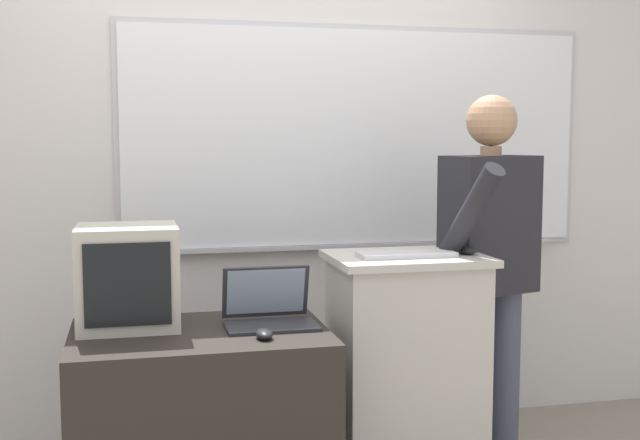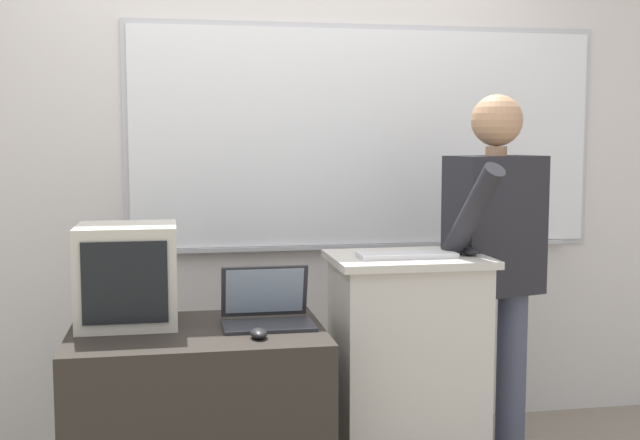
{
  "view_description": "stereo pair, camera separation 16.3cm",
  "coord_description": "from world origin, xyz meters",
  "views": [
    {
      "loc": [
        -0.66,
        -2.51,
        1.45
      ],
      "look_at": [
        0.07,
        0.54,
        1.13
      ],
      "focal_mm": 45.0,
      "sensor_mm": 36.0,
      "label": 1
    },
    {
      "loc": [
        -0.5,
        -2.55,
        1.45
      ],
      "look_at": [
        0.07,
        0.54,
        1.13
      ],
      "focal_mm": 45.0,
      "sensor_mm": 36.0,
      "label": 2
    }
  ],
  "objects": [
    {
      "name": "back_wall",
      "position": [
        0.02,
        1.38,
        1.35
      ],
      "size": [
        6.4,
        0.17,
        2.68
      ],
      "color": "silver",
      "rests_on": "ground_plane"
    },
    {
      "name": "lectern_podium",
      "position": [
        0.42,
        0.52,
        0.49
      ],
      "size": [
        0.62,
        0.48,
        0.98
      ],
      "color": "#BCB7AD",
      "rests_on": "ground_plane"
    },
    {
      "name": "side_desk",
      "position": [
        -0.42,
        0.38,
        0.38
      ],
      "size": [
        0.93,
        0.65,
        0.75
      ],
      "color": "#28231E",
      "rests_on": "ground_plane"
    },
    {
      "name": "person_presenter",
      "position": [
        0.85,
        0.65,
        0.94
      ],
      "size": [
        0.57,
        0.6,
        1.64
      ],
      "rotation": [
        0.0,
        0.0,
        0.27
      ],
      "color": "#474C60",
      "rests_on": "ground_plane"
    },
    {
      "name": "laptop",
      "position": [
        -0.16,
        0.43,
        0.82
      ],
      "size": [
        0.34,
        0.27,
        0.22
      ],
      "color": "#28282D",
      "rests_on": "side_desk"
    },
    {
      "name": "wireless_keyboard",
      "position": [
        0.4,
        0.46,
        0.99
      ],
      "size": [
        0.39,
        0.13,
        0.02
      ],
      "color": "silver",
      "rests_on": "lectern_podium"
    },
    {
      "name": "computer_mouse_by_laptop",
      "position": [
        -0.21,
        0.21,
        0.77
      ],
      "size": [
        0.06,
        0.1,
        0.03
      ],
      "color": "black",
      "rests_on": "side_desk"
    },
    {
      "name": "computer_mouse_by_keyboard",
      "position": [
        0.67,
        0.48,
        1.0
      ],
      "size": [
        0.06,
        0.1,
        0.03
      ],
      "color": "black",
      "rests_on": "lectern_podium"
    },
    {
      "name": "crt_monitor",
      "position": [
        -0.67,
        0.51,
        0.94
      ],
      "size": [
        0.37,
        0.35,
        0.38
      ],
      "color": "#BCB7A8",
      "rests_on": "side_desk"
    }
  ]
}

